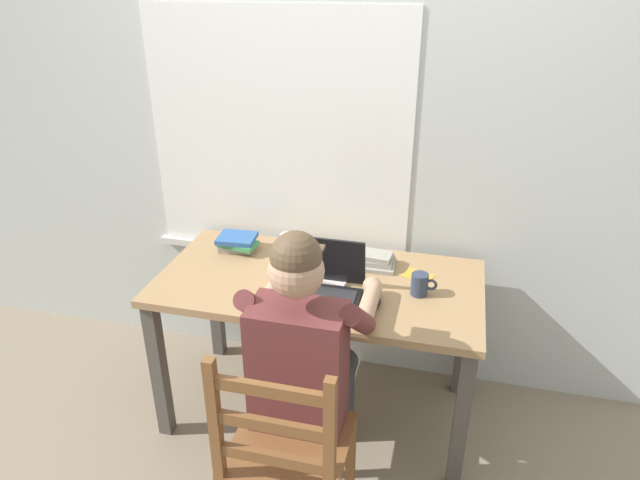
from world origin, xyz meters
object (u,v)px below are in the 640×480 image
(wooden_chair, at_px, (286,453))
(book_stack_side, at_px, (375,261))
(coffee_mug_dark, at_px, (420,284))
(landscape_photo_print, at_px, (418,275))
(book_stack_main, at_px, (237,243))
(computer_mouse, at_px, (373,302))
(desk, at_px, (319,299))
(seated_person, at_px, (306,354))
(coffee_mug_white, at_px, (289,243))
(laptop, at_px, (322,283))

(wooden_chair, relative_size, book_stack_side, 4.83)
(coffee_mug_dark, bearing_deg, landscape_photo_print, 96.99)
(book_stack_main, bearing_deg, computer_mouse, -24.98)
(book_stack_side, relative_size, landscape_photo_print, 1.47)
(desk, relative_size, seated_person, 1.16)
(seated_person, bearing_deg, desk, 97.85)
(coffee_mug_dark, xyz_separation_m, book_stack_main, (-0.90, 0.20, -0.01))
(desk, height_order, coffee_mug_white, coffee_mug_white)
(book_stack_main, bearing_deg, desk, -22.00)
(laptop, distance_m, book_stack_main, 0.58)
(laptop, bearing_deg, book_stack_side, 59.85)
(seated_person, relative_size, coffee_mug_dark, 11.13)
(coffee_mug_dark, height_order, landscape_photo_print, coffee_mug_dark)
(desk, xyz_separation_m, seated_person, (0.06, -0.44, 0.03))
(coffee_mug_white, distance_m, book_stack_side, 0.43)
(seated_person, bearing_deg, computer_mouse, 54.06)
(computer_mouse, distance_m, coffee_mug_white, 0.61)
(laptop, relative_size, coffee_mug_white, 2.73)
(laptop, height_order, landscape_photo_print, laptop)
(coffee_mug_white, height_order, book_stack_main, coffee_mug_white)
(book_stack_side, xyz_separation_m, landscape_photo_print, (0.20, -0.04, -0.03))
(laptop, bearing_deg, coffee_mug_white, 126.00)
(seated_person, xyz_separation_m, laptop, (-0.01, 0.32, 0.12))
(book_stack_main, relative_size, landscape_photo_print, 1.56)
(desk, distance_m, wooden_chair, 0.75)
(seated_person, distance_m, book_stack_main, 0.82)
(coffee_mug_dark, relative_size, book_stack_main, 0.54)
(desk, distance_m, book_stack_main, 0.51)
(desk, relative_size, book_stack_main, 7.01)
(wooden_chair, xyz_separation_m, coffee_mug_white, (-0.27, 0.94, 0.34))
(seated_person, height_order, coffee_mug_dark, seated_person)
(computer_mouse, height_order, book_stack_main, book_stack_main)
(seated_person, relative_size, book_stack_side, 6.43)
(coffee_mug_white, relative_size, book_stack_main, 0.59)
(seated_person, distance_m, computer_mouse, 0.36)
(desk, bearing_deg, computer_mouse, -29.70)
(coffee_mug_white, bearing_deg, landscape_photo_print, -7.61)
(coffee_mug_dark, xyz_separation_m, book_stack_side, (-0.22, 0.20, -0.02))
(book_stack_main, bearing_deg, seated_person, -50.47)
(wooden_chair, distance_m, coffee_mug_white, 1.04)
(coffee_mug_white, distance_m, book_stack_main, 0.25)
(wooden_chair, distance_m, laptop, 0.69)
(laptop, distance_m, landscape_photo_print, 0.46)
(landscape_photo_print, bearing_deg, wooden_chair, -91.91)
(seated_person, height_order, wooden_chair, seated_person)
(seated_person, bearing_deg, landscape_photo_print, 57.98)
(coffee_mug_white, height_order, coffee_mug_dark, coffee_mug_dark)
(wooden_chair, bearing_deg, desk, 94.82)
(seated_person, xyz_separation_m, coffee_mug_dark, (0.38, 0.42, 0.12))
(coffee_mug_white, bearing_deg, laptop, -54.00)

